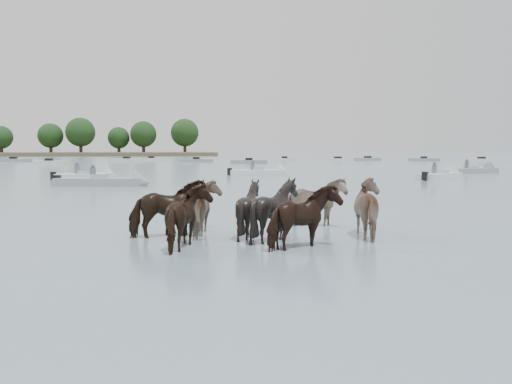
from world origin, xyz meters
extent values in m
plane|color=slate|center=(0.00, 0.00, 0.00)|extent=(400.00, 400.00, 0.00)
imported|color=black|center=(-0.07, 2.59, 0.69)|extent=(2.11, 1.31, 1.65)
imported|color=#7B6954|center=(0.99, 3.09, 0.64)|extent=(1.72, 1.86, 1.56)
imported|color=black|center=(2.03, 2.45, 0.67)|extent=(1.88, 1.82, 1.60)
imported|color=gray|center=(4.12, 3.86, 0.66)|extent=(1.92, 0.95, 1.59)
imported|color=black|center=(0.50, 1.12, 0.66)|extent=(1.58, 1.77, 1.59)
imported|color=black|center=(2.60, 1.80, 0.71)|extent=(1.60, 1.44, 1.69)
imported|color=black|center=(3.06, 0.66, 0.66)|extent=(2.05, 1.74, 1.59)
imported|color=gray|center=(5.29, 2.02, 0.70)|extent=(1.85, 2.01, 1.67)
sphere|color=black|center=(7.30, 14.35, 0.12)|extent=(0.44, 0.44, 0.44)
cube|color=black|center=(7.05, 14.35, 0.02)|extent=(0.50, 0.22, 0.18)
cube|color=silver|center=(-6.89, 27.67, 0.20)|extent=(4.40, 3.10, 0.55)
cone|color=silver|center=(-5.01, 28.49, 0.20)|extent=(1.46, 1.83, 1.60)
cube|color=#99ADB7|center=(-6.89, 27.67, 0.55)|extent=(1.18, 1.35, 0.35)
cube|color=black|center=(-8.78, 26.86, 0.35)|extent=(0.46, 0.46, 0.60)
cylinder|color=#595966|center=(-7.29, 27.67, 0.75)|extent=(0.36, 0.36, 0.70)
sphere|color=#595966|center=(-7.29, 27.67, 1.20)|extent=(0.24, 0.24, 0.24)
cube|color=gray|center=(-4.77, 21.65, 0.20)|extent=(5.46, 2.47, 0.55)
cone|color=gray|center=(-2.18, 21.21, 0.20)|extent=(1.16, 1.73, 1.60)
cube|color=#99ADB7|center=(-4.77, 21.65, 0.55)|extent=(0.98, 1.24, 0.35)
cube|color=black|center=(-7.36, 22.10, 0.35)|extent=(0.40, 0.40, 0.60)
cylinder|color=#595966|center=(-5.17, 21.65, 0.75)|extent=(0.36, 0.36, 0.70)
sphere|color=#595966|center=(-5.17, 21.65, 1.20)|extent=(0.24, 0.24, 0.24)
cube|color=silver|center=(6.51, 32.10, 0.20)|extent=(5.00, 2.26, 0.55)
cone|color=silver|center=(8.90, 32.44, 0.20)|extent=(1.12, 1.71, 1.60)
cube|color=#99ADB7|center=(6.51, 32.10, 0.55)|extent=(0.95, 1.22, 0.35)
cube|color=black|center=(4.12, 31.76, 0.35)|extent=(0.40, 0.40, 0.60)
cylinder|color=#595966|center=(6.11, 32.10, 0.75)|extent=(0.36, 0.36, 0.70)
sphere|color=#595966|center=(6.11, 32.10, 1.20)|extent=(0.24, 0.24, 0.24)
cube|color=silver|center=(18.88, 24.44, 0.20)|extent=(4.32, 3.69, 0.55)
cone|color=silver|center=(20.58, 25.63, 0.20)|extent=(1.66, 1.83, 1.60)
cube|color=#99ADB7|center=(18.88, 24.44, 0.55)|extent=(1.30, 1.38, 0.35)
cube|color=black|center=(17.19, 23.25, 0.35)|extent=(0.49, 0.49, 0.60)
cylinder|color=#595966|center=(18.48, 24.44, 0.75)|extent=(0.36, 0.36, 0.70)
sphere|color=#595966|center=(18.48, 24.44, 1.20)|extent=(0.24, 0.24, 0.24)
cube|color=gray|center=(26.40, 32.94, 0.20)|extent=(5.23, 2.43, 0.55)
cone|color=gray|center=(28.88, 33.36, 0.20)|extent=(1.16, 1.73, 1.60)
cube|color=#99ADB7|center=(26.40, 32.94, 0.55)|extent=(0.98, 1.24, 0.35)
cube|color=black|center=(23.92, 32.51, 0.35)|extent=(0.40, 0.40, 0.60)
cylinder|color=#595966|center=(26.00, 32.94, 0.75)|extent=(0.36, 0.36, 0.70)
sphere|color=#595966|center=(26.00, 32.94, 1.20)|extent=(0.24, 0.24, 0.24)
cube|color=gray|center=(-27.77, 79.51, 0.22)|extent=(5.83, 1.93, 0.60)
cube|color=black|center=(-27.77, 79.51, 0.60)|extent=(1.07, 1.07, 0.50)
cube|color=silver|center=(-18.44, 64.76, 0.22)|extent=(4.24, 1.62, 0.60)
cube|color=black|center=(-18.44, 64.76, 0.60)|extent=(1.03, 1.03, 0.50)
cube|color=silver|center=(-9.25, 78.87, 0.22)|extent=(5.57, 3.16, 0.60)
cube|color=black|center=(-9.25, 78.87, 0.60)|extent=(1.27, 1.27, 0.50)
cube|color=silver|center=(-5.32, 82.05, 0.22)|extent=(4.98, 1.92, 0.60)
cube|color=black|center=(-5.32, 82.05, 0.60)|extent=(1.08, 1.08, 0.50)
cube|color=gray|center=(2.40, 72.55, 0.22)|extent=(5.44, 2.62, 0.60)
cube|color=black|center=(2.40, 72.55, 0.60)|extent=(1.20, 1.20, 0.50)
cube|color=gray|center=(9.96, 64.65, 0.22)|extent=(5.58, 2.88, 0.60)
cube|color=black|center=(9.96, 64.65, 0.60)|extent=(1.23, 1.23, 0.50)
cube|color=silver|center=(17.99, 78.18, 0.22)|extent=(4.29, 1.98, 0.60)
cube|color=black|center=(17.99, 78.18, 0.60)|extent=(1.11, 1.11, 0.50)
cube|color=silver|center=(26.69, 74.84, 0.22)|extent=(4.89, 3.04, 0.60)
cube|color=black|center=(26.69, 74.84, 0.60)|extent=(1.29, 1.29, 0.50)
cube|color=gray|center=(33.52, 78.72, 0.22)|extent=(5.05, 2.67, 0.60)
cube|color=black|center=(33.52, 78.72, 0.60)|extent=(1.22, 1.22, 0.50)
cube|color=gray|center=(41.99, 74.01, 0.22)|extent=(5.44, 2.84, 0.60)
cube|color=black|center=(41.99, 74.01, 0.60)|extent=(1.23, 1.23, 0.50)
cube|color=silver|center=(49.94, 69.29, 0.22)|extent=(4.22, 1.71, 0.60)
cube|color=black|center=(49.94, 69.29, 0.60)|extent=(1.05, 1.05, 0.50)
cylinder|color=#382619|center=(-52.60, 148.90, 1.51)|extent=(1.00, 1.00, 3.02)
sphere|color=black|center=(-52.60, 148.90, 5.45)|extent=(6.70, 6.70, 6.70)
cylinder|color=#382619|center=(-38.88, 149.65, 1.65)|extent=(1.00, 1.00, 3.31)
sphere|color=black|center=(-38.88, 149.65, 5.97)|extent=(7.35, 7.35, 7.35)
cylinder|color=#382619|center=(-30.00, 148.31, 1.94)|extent=(1.00, 1.00, 3.88)
sphere|color=black|center=(-30.00, 148.31, 7.00)|extent=(8.61, 8.61, 8.61)
cylinder|color=#382619|center=(-19.75, 154.93, 1.52)|extent=(1.00, 1.00, 3.04)
sphere|color=black|center=(-19.75, 154.93, 5.48)|extent=(6.75, 6.75, 6.75)
cylinder|color=#382619|center=(-11.99, 152.96, 1.82)|extent=(1.00, 1.00, 3.64)
sphere|color=black|center=(-11.99, 152.96, 6.58)|extent=(8.10, 8.10, 8.10)
cylinder|color=#382619|center=(0.79, 153.83, 1.98)|extent=(1.00, 1.00, 3.95)
sphere|color=black|center=(0.79, 153.83, 7.13)|extent=(8.78, 8.78, 8.78)
camera|label=1|loc=(0.34, -10.76, 2.32)|focal=35.95mm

